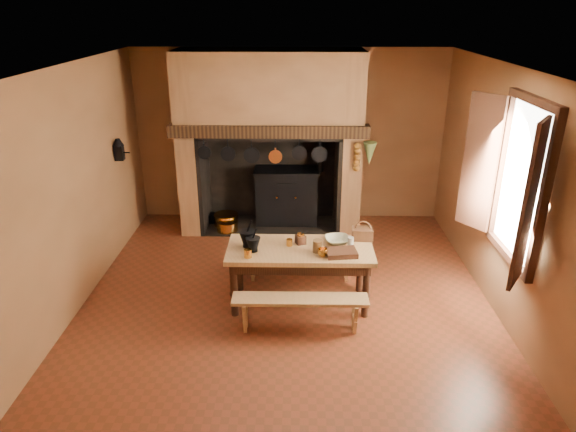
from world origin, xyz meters
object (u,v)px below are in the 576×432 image
(mixing_bowl, at_px, (337,240))
(wicker_basket, at_px, (362,233))
(work_table, at_px, (300,257))
(iron_range, at_px, (287,195))
(bench_front, at_px, (300,306))
(coffee_grinder, at_px, (301,239))

(mixing_bowl, xyz_separation_m, wicker_basket, (0.31, 0.12, 0.04))
(work_table, xyz_separation_m, wicker_basket, (0.76, 0.26, 0.20))
(mixing_bowl, relative_size, wicker_basket, 1.13)
(iron_range, relative_size, mixing_bowl, 5.37)
(wicker_basket, bearing_deg, bench_front, -128.82)
(work_table, height_order, bench_front, work_table)
(bench_front, relative_size, wicker_basket, 5.72)
(mixing_bowl, bearing_deg, iron_range, 105.47)
(bench_front, xyz_separation_m, coffee_grinder, (0.01, 0.70, 0.49))
(work_table, xyz_separation_m, mixing_bowl, (0.45, 0.14, 0.15))
(work_table, height_order, coffee_grinder, coffee_grinder)
(coffee_grinder, relative_size, wicker_basket, 0.63)
(bench_front, distance_m, mixing_bowl, 0.97)
(work_table, xyz_separation_m, coffee_grinder, (0.01, 0.12, 0.18))
(bench_front, xyz_separation_m, mixing_bowl, (0.45, 0.73, 0.47))
(bench_front, relative_size, mixing_bowl, 5.05)
(coffee_grinder, xyz_separation_m, wicker_basket, (0.76, 0.15, 0.02))
(iron_range, xyz_separation_m, bench_front, (0.20, -3.09, -0.17))
(iron_range, distance_m, bench_front, 3.10)
(work_table, relative_size, coffee_grinder, 10.35)
(work_table, bearing_deg, wicker_basket, 19.00)
(coffee_grinder, xyz_separation_m, mixing_bowl, (0.44, 0.02, -0.03))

